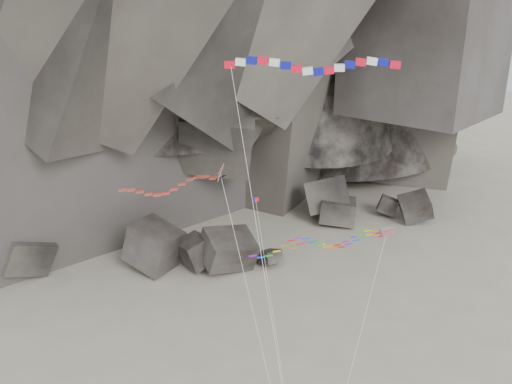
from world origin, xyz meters
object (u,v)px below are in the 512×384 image
object	(u,v)px
banner_kite	(312,67)
parafoil_kite	(316,243)
pennant_kite	(269,289)
delta_kite	(166,186)

from	to	relation	value
banner_kite	parafoil_kite	distance (m)	13.57
parafoil_kite	pennant_kite	size ratio (longest dim) A/B	0.82
delta_kite	pennant_kite	size ratio (longest dim) A/B	1.07
delta_kite	pennant_kite	xyz separation A→B (m)	(5.51, -8.32, -5.69)
delta_kite	parafoil_kite	xyz separation A→B (m)	(10.63, -5.38, -4.21)
delta_kite	parafoil_kite	bearing A→B (deg)	-9.25
banner_kite	parafoil_kite	bearing A→B (deg)	-69.69
parafoil_kite	pennant_kite	world-z (taller)	pennant_kite
parafoil_kite	delta_kite	bearing A→B (deg)	169.27
parafoil_kite	pennant_kite	distance (m)	6.08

